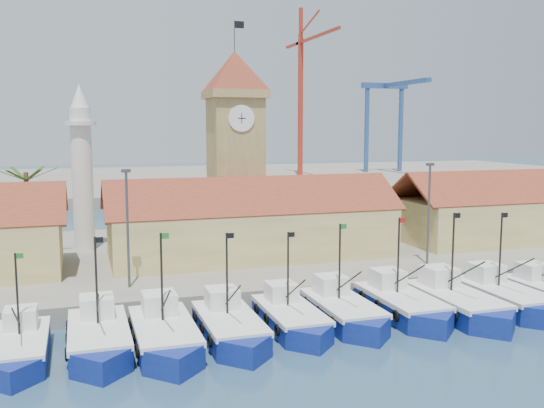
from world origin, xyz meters
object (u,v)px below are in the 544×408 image
object	(u,v)px
boat_5	(344,313)
clock_tower	(235,144)
boat_0	(19,351)
minaret	(82,167)

from	to	relation	value
boat_5	clock_tower	world-z (taller)	clock_tower
boat_0	boat_5	world-z (taller)	boat_5
boat_5	minaret	distance (m)	31.31
boat_0	clock_tower	world-z (taller)	clock_tower
boat_0	clock_tower	distance (m)	32.22
boat_0	minaret	distance (m)	27.26
boat_0	clock_tower	xyz separation A→B (m)	(19.09, 23.38, 11.27)
boat_0	boat_5	distance (m)	21.01
clock_tower	minaret	world-z (taller)	clock_tower
boat_5	minaret	bearing A→B (deg)	124.30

